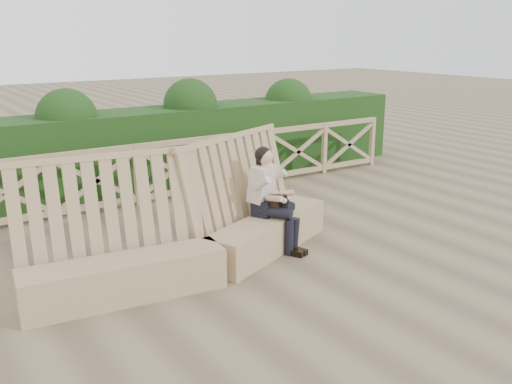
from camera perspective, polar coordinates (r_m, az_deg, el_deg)
ground at (r=7.78m, az=3.32°, el=-6.76°), size 60.00×60.00×0.00m
bench at (r=7.34m, az=-5.67°, el=-4.81°), size 4.57×1.61×1.62m
woman at (r=7.92m, az=1.43°, el=-0.29°), size 0.61×0.91×1.46m
guardrail at (r=10.48m, az=-8.24°, el=2.23°), size 10.10×0.09×1.10m
hedge at (r=11.51m, az=-10.90°, el=4.33°), size 12.00×1.20×1.50m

